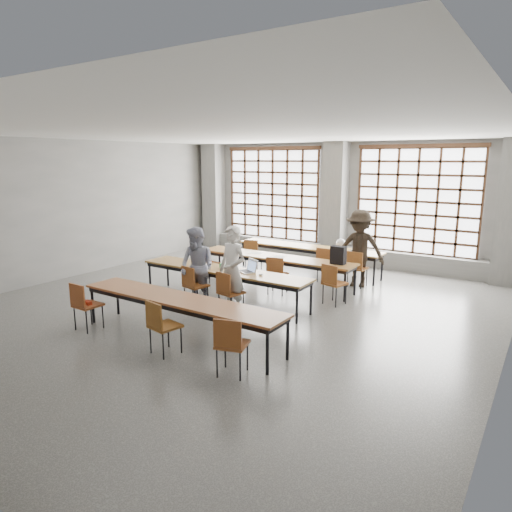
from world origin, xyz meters
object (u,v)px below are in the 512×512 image
at_px(desk_row_a, 308,249).
at_px(desk_row_d, 179,302).
at_px(chair_back_left, 252,252).
at_px(desk_row_b, 275,259).
at_px(green_box, 224,266).
at_px(student_male, 232,271).
at_px(red_pouch, 88,302).
at_px(mouse, 261,275).
at_px(plastic_bag, 341,244).
at_px(chair_near_left, 84,302).
at_px(chair_mid_left, 207,261).
at_px(laptop_back, 358,249).
at_px(phone, 228,271).
at_px(chair_mid_centre, 276,271).
at_px(chair_back_right, 356,265).
at_px(desk_row_c, 224,272).
at_px(student_back, 359,248).
at_px(chair_front_left, 193,282).
at_px(chair_near_mid, 161,322).
at_px(chair_back_mid, 326,261).
at_px(chair_front_right, 228,289).
at_px(laptop_front, 249,269).
at_px(chair_near_right, 230,341).
at_px(backpack, 338,255).
at_px(chair_mid_right, 333,280).
at_px(student_female, 197,267).

xyz_separation_m(desk_row_a, desk_row_d, (0.31, -5.36, 0.00)).
relative_size(desk_row_a, chair_back_left, 4.55).
xyz_separation_m(desk_row_b, green_box, (-0.27, -1.66, 0.11)).
relative_size(student_male, red_pouch, 8.81).
bearing_deg(mouse, plastic_bag, 85.45).
relative_size(desk_row_d, chair_near_left, 4.55).
bearing_deg(chair_back_left, red_pouch, -90.03).
distance_m(chair_mid_left, laptop_back, 3.83).
bearing_deg(phone, chair_mid_centre, 69.15).
distance_m(chair_back_right, phone, 3.29).
bearing_deg(desk_row_a, mouse, -79.28).
bearing_deg(desk_row_c, mouse, -1.21).
xyz_separation_m(student_male, student_back, (1.32, 3.31, 0.04)).
bearing_deg(chair_front_left, desk_row_d, -56.30).
distance_m(desk_row_a, desk_row_d, 5.37).
height_order(chair_near_mid, mouse, chair_near_mid).
height_order(chair_back_mid, chair_front_right, same).
height_order(chair_front_right, chair_near_left, same).
distance_m(chair_near_left, laptop_front, 3.24).
distance_m(chair_back_mid, mouse, 2.72).
bearing_deg(chair_near_right, chair_back_mid, 100.98).
bearing_deg(desk_row_a, backpack, -45.35).
xyz_separation_m(chair_near_right, green_box, (-2.21, 2.75, 0.24)).
distance_m(chair_mid_right, chair_near_right, 3.79).
relative_size(desk_row_b, laptop_front, 8.74).
distance_m(chair_near_right, phone, 3.25).
height_order(chair_front_left, backpack, backpack).
xyz_separation_m(chair_mid_left, mouse, (2.33, -1.13, 0.21)).
height_order(mouse, plastic_bag, plastic_bag).
xyz_separation_m(chair_near_mid, chair_near_right, (1.34, 0.00, 0.00)).
relative_size(desk_row_a, chair_mid_centre, 4.55).
xyz_separation_m(chair_back_right, chair_mid_centre, (-1.27, -1.57, 0.00)).
distance_m(desk_row_d, student_male, 1.56).
height_order(chair_back_mid, chair_front_left, same).
height_order(student_back, laptop_front, student_back).
bearing_deg(red_pouch, laptop_back, 65.58).
xyz_separation_m(chair_back_left, chair_mid_centre, (1.70, -1.57, 0.00)).
bearing_deg(chair_mid_centre, plastic_bag, 75.60).
relative_size(desk_row_b, desk_row_c, 1.00).
bearing_deg(laptop_back, chair_near_mid, -97.91).
height_order(chair_mid_left, student_female, student_female).
relative_size(chair_mid_right, mouse, 8.98).
xyz_separation_m(desk_row_d, chair_mid_right, (1.37, 3.16, -0.13)).
height_order(student_back, laptop_back, student_back).
relative_size(desk_row_b, mouse, 40.82).
relative_size(chair_near_mid, laptop_front, 1.92).
xyz_separation_m(desk_row_d, chair_back_mid, (0.48, 4.73, -0.13)).
bearing_deg(desk_row_a, chair_near_mid, -85.23).
bearing_deg(phone, desk_row_d, -76.90).
distance_m(student_female, backpack, 3.12).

